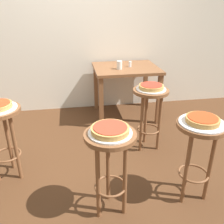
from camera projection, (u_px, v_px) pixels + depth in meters
The scene contains 15 objects.
ground_plane at pixel (88, 163), 2.73m from camera, with size 6.00×6.00×0.00m, color #4C2D19.
back_wall at pixel (75, 12), 3.59m from camera, with size 6.00×0.10×3.00m, color silver.
stool_foreground at pixel (110, 155), 1.91m from camera, with size 0.40×0.40×0.75m.
serving_plate_foreground at pixel (110, 133), 1.82m from camera, with size 0.33×0.33×0.01m, color silver.
pizza_foreground at pixel (110, 129), 1.81m from camera, with size 0.29×0.29×0.05m.
stool_middle at pixel (198, 144), 2.05m from camera, with size 0.40×0.40×0.75m.
serving_plate_middle at pixel (202, 123), 1.97m from camera, with size 0.37×0.37×0.01m, color silver.
pizza_middle at pixel (203, 120), 1.96m from camera, with size 0.27×0.27×0.05m.
stool_leftside at pixel (2, 128), 2.32m from camera, with size 0.40×0.40×0.75m.
stool_rear at pixel (150, 105), 2.80m from camera, with size 0.40×0.40×0.75m.
serving_plate_rear at pixel (151, 89), 2.72m from camera, with size 0.33×0.33×0.01m, color silver.
pizza_rear at pixel (151, 87), 2.71m from camera, with size 0.28×0.28×0.05m.
dining_table at pixel (126, 75), 3.60m from camera, with size 0.93×0.78×0.78m.
cup_near_edge at pixel (119, 65), 3.41m from camera, with size 0.08×0.08×0.12m, color silver.
condiment_shaker at pixel (130, 64), 3.53m from camera, with size 0.04×0.04×0.08m, color white.
Camera 1 is at (-0.11, -2.26, 1.66)m, focal length 39.16 mm.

